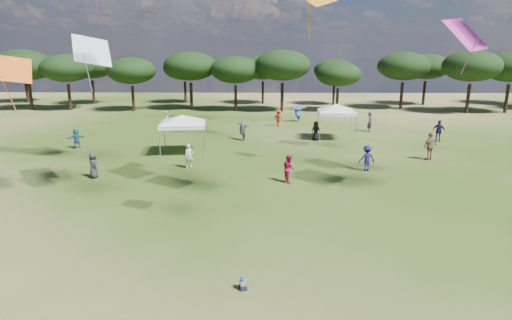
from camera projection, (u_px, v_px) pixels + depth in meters
The scene contains 5 objects.
tree_line at pixel (275, 67), 55.59m from camera, with size 108.78×17.63×7.77m.
tent_left at pixel (182, 117), 30.67m from camera, with size 6.43×6.43×3.15m.
tent_right at pixel (337, 105), 35.82m from camera, with size 6.14×6.14×3.31m.
toddler at pixel (243, 283), 13.28m from camera, with size 0.34×0.37×0.48m.
festival_crowd at pixel (280, 130), 36.05m from camera, with size 30.13×23.61×1.92m.
Camera 1 is at (0.97, -9.51, 7.17)m, focal length 30.00 mm.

